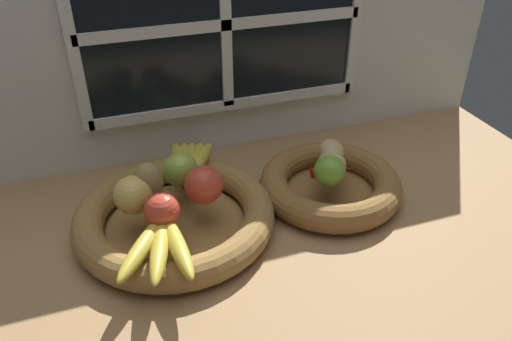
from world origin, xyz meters
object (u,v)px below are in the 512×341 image
fruit_bowl_left (175,217)px  apple_red_front (162,211)px  potato_back (331,151)px  potato_large (332,163)px  fruit_bowl_right (330,184)px  pear_brown (148,183)px  lime_near (330,171)px  apple_green_back (181,170)px  chili_pepper (335,171)px  banana_bunch_front (160,245)px  apple_red_right (204,186)px  apple_golden_left (133,195)px  banana_bunch_back (189,163)px

fruit_bowl_left → apple_red_front: apple_red_front is taller
potato_back → potato_large: size_ratio=1.09×
fruit_bowl_right → pear_brown: (-37.53, 1.89, 7.50)cm
potato_back → lime_near: (-4.52, -8.16, 0.91)cm
apple_green_back → chili_pepper: (30.71, -7.15, -2.37)cm
banana_bunch_front → potato_back: size_ratio=2.52×
apple_red_front → apple_red_right: size_ratio=0.89×
lime_near → pear_brown: bearing=170.7°
fruit_bowl_left → apple_green_back: bearing=63.6°
apple_golden_left → apple_red_right: size_ratio=0.98×
apple_green_back → chili_pepper: 31.62cm
apple_red_front → chili_pepper: 36.86cm
banana_bunch_front → chili_pepper: banana_bunch_front is taller
banana_bunch_back → banana_bunch_front: bearing=-113.3°
banana_bunch_front → fruit_bowl_right: bearing=18.4°
fruit_bowl_left → banana_bunch_front: banana_bunch_front is taller
apple_golden_left → banana_bunch_front: 13.29cm
pear_brown → apple_red_right: bearing=-18.5°
pear_brown → potato_back: size_ratio=1.17×
fruit_bowl_left → apple_red_front: size_ratio=5.90×
banana_bunch_back → lime_near: 29.45cm
pear_brown → chili_pepper: pear_brown is taller
fruit_bowl_right → apple_golden_left: bearing=179.8°
pear_brown → lime_near: (34.98, -5.71, -1.17)cm
potato_large → chili_pepper: bearing=-84.6°
apple_red_front → lime_near: 33.90cm
banana_bunch_back → lime_near: bearing=-30.7°
apple_green_back → banana_bunch_front: size_ratio=0.37×
fruit_bowl_right → apple_green_back: 31.87cm
banana_bunch_back → potato_back: bearing=-12.9°
fruit_bowl_left → apple_red_right: size_ratio=5.26×
potato_large → apple_golden_left: bearing=179.8°
fruit_bowl_right → apple_red_front: size_ratio=4.57×
apple_golden_left → banana_bunch_front: bearing=-79.0°
potato_large → fruit_bowl_left: bearing=-180.0°
fruit_bowl_right → lime_near: size_ratio=4.72×
fruit_bowl_left → lime_near: bearing=-7.0°
apple_red_right → pear_brown: 10.46cm
apple_golden_left → banana_bunch_front: size_ratio=0.39×
potato_back → banana_bunch_front: bearing=-157.0°
fruit_bowl_left → banana_bunch_front: (-4.61, -12.73, 4.63)cm
potato_back → potato_large: (-1.97, -4.34, -0.01)cm
chili_pepper → apple_red_right: bearing=-172.5°
apple_red_right → apple_red_front: bearing=-153.2°
banana_bunch_front → apple_green_back: bearing=68.0°
potato_large → lime_near: (-2.55, -3.82, 0.92)cm
apple_red_front → pear_brown: pear_brown is taller
pear_brown → potato_back: (39.50, 2.45, -2.08)cm
apple_golden_left → potato_back: apple_golden_left is taller
pear_brown → potato_large: (37.53, -1.89, -2.08)cm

